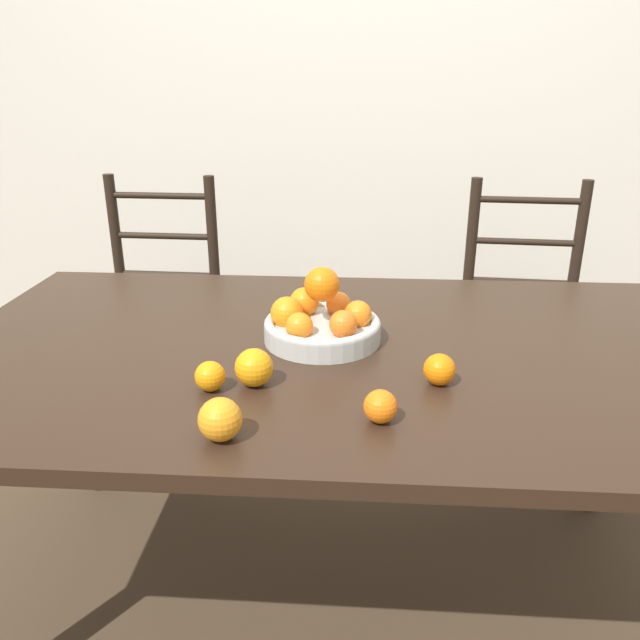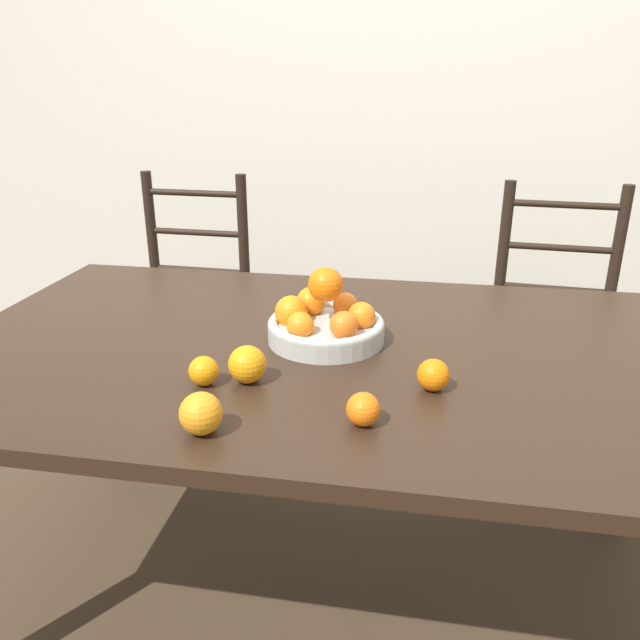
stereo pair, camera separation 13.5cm
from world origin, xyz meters
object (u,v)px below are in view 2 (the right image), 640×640
orange_loose_0 (363,409)px  orange_loose_3 (201,414)px  orange_loose_1 (204,371)px  orange_loose_2 (433,375)px  orange_loose_4 (247,364)px  chair_left (188,316)px  chair_right (552,340)px  fruit_bowl (325,319)px

orange_loose_0 → orange_loose_3: (-0.27, -0.08, 0.01)m
orange_loose_1 → orange_loose_3: 0.19m
orange_loose_1 → orange_loose_2: 0.46m
orange_loose_2 → orange_loose_4: (-0.37, -0.03, 0.01)m
orange_loose_0 → orange_loose_1: bearing=163.4°
orange_loose_2 → orange_loose_4: size_ratio=0.83×
orange_loose_3 → orange_loose_4: bearing=83.3°
chair_left → chair_right: (1.34, -0.00, 0.00)m
orange_loose_4 → fruit_bowl: bearing=63.7°
orange_loose_0 → orange_loose_2: 0.20m
fruit_bowl → orange_loose_0: fruit_bowl is taller
fruit_bowl → chair_left: chair_left is taller
orange_loose_3 → chair_right: 1.51m
orange_loose_3 → orange_loose_4: orange_loose_4 is taller
orange_loose_2 → orange_loose_3: size_ratio=0.85×
fruit_bowl → chair_right: size_ratio=0.27×
fruit_bowl → orange_loose_1: fruit_bowl is taller
orange_loose_2 → orange_loose_3: bearing=-149.5°
orange_loose_4 → orange_loose_2: bearing=4.6°
orange_loose_0 → chair_left: 1.44m
chair_left → chair_right: size_ratio=1.00×
orange_loose_0 → orange_loose_3: orange_loose_3 is taller
orange_loose_0 → orange_loose_1: same height
fruit_bowl → orange_loose_0: 0.39m
fruit_bowl → orange_loose_4: (-0.12, -0.24, -0.01)m
fruit_bowl → orange_loose_0: bearing=-70.3°
orange_loose_0 → orange_loose_2: orange_loose_2 is taller
orange_loose_0 → orange_loose_1: size_ratio=1.01×
orange_loose_0 → chair_left: chair_left is taller
orange_loose_0 → chair_right: bearing=64.6°
fruit_bowl → orange_loose_2: size_ratio=4.23×
chair_left → orange_loose_2: bearing=-45.4°
orange_loose_4 → chair_right: size_ratio=0.08×
orange_loose_4 → orange_loose_0: bearing=-27.0°
orange_loose_0 → chair_right: size_ratio=0.06×
orange_loose_0 → orange_loose_2: (0.12, 0.16, 0.00)m
fruit_bowl → orange_loose_2: 0.33m
orange_loose_1 → chair_left: size_ratio=0.06×
fruit_bowl → orange_loose_1: bearing=-127.0°
orange_loose_0 → orange_loose_4: 0.28m
fruit_bowl → orange_loose_3: (-0.14, -0.44, -0.01)m
fruit_bowl → orange_loose_2: (0.25, -0.21, -0.02)m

